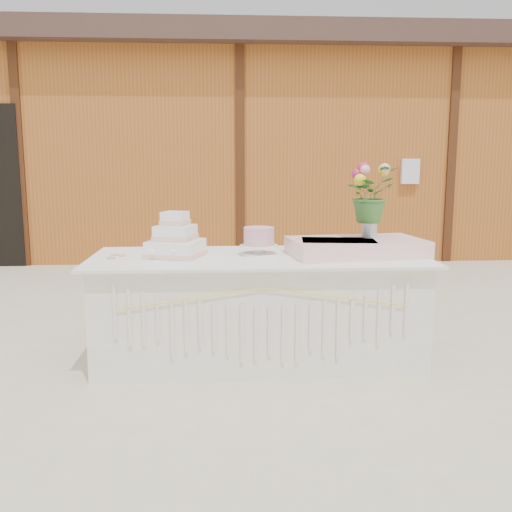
{
  "coord_description": "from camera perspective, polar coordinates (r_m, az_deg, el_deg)",
  "views": [
    {
      "loc": [
        -0.26,
        -4.03,
        1.44
      ],
      "look_at": [
        0.0,
        0.3,
        0.72
      ],
      "focal_mm": 40.0,
      "sensor_mm": 36.0,
      "label": 1
    }
  ],
  "objects": [
    {
      "name": "barn",
      "position": [
        10.03,
        -2.03,
        10.8
      ],
      "size": [
        12.6,
        4.6,
        3.3
      ],
      "color": "#A45522",
      "rests_on": "ground"
    },
    {
      "name": "bouquet",
      "position": [
        4.25,
        11.37,
        6.73
      ],
      "size": [
        0.48,
        0.47,
        0.41
      ],
      "primitive_type": "imported",
      "rotation": [
        0.0,
        0.0,
        0.57
      ],
      "color": "#3A6F2C",
      "rests_on": "flower_vase"
    },
    {
      "name": "wedding_cake",
      "position": [
        4.1,
        -8.05,
        1.46
      ],
      "size": [
        0.45,
        0.45,
        0.32
      ],
      "rotation": [
        0.0,
        0.0,
        -0.31
      ],
      "color": "white",
      "rests_on": "cake_table"
    },
    {
      "name": "satin_runner",
      "position": [
        4.18,
        9.98,
        0.88
      ],
      "size": [
        1.01,
        0.67,
        0.12
      ],
      "primitive_type": "cube",
      "rotation": [
        0.0,
        0.0,
        0.13
      ],
      "color": "beige",
      "rests_on": "cake_table"
    },
    {
      "name": "pink_cake_stand",
      "position": [
        4.12,
        0.3,
        1.66
      ],
      "size": [
        0.28,
        0.28,
        0.2
      ],
      "color": "white",
      "rests_on": "cake_table"
    },
    {
      "name": "ground",
      "position": [
        4.29,
        0.24,
        -10.2
      ],
      "size": [
        80.0,
        80.0,
        0.0
      ],
      "primitive_type": "plane",
      "color": "beige",
      "rests_on": "ground"
    },
    {
      "name": "cake_table",
      "position": [
        4.17,
        0.25,
        -5.21
      ],
      "size": [
        2.4,
        1.0,
        0.77
      ],
      "color": "white",
      "rests_on": "ground"
    },
    {
      "name": "flower_vase",
      "position": [
        4.27,
        11.24,
        2.9
      ],
      "size": [
        0.12,
        0.12,
        0.16
      ],
      "primitive_type": "cylinder",
      "color": "silver",
      "rests_on": "satin_runner"
    },
    {
      "name": "loose_flowers",
      "position": [
        4.2,
        -13.88,
        0.06
      ],
      "size": [
        0.23,
        0.34,
        0.02
      ],
      "primitive_type": null,
      "rotation": [
        0.0,
        0.0,
        -0.36
      ],
      "color": "pink",
      "rests_on": "cake_table"
    }
  ]
}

